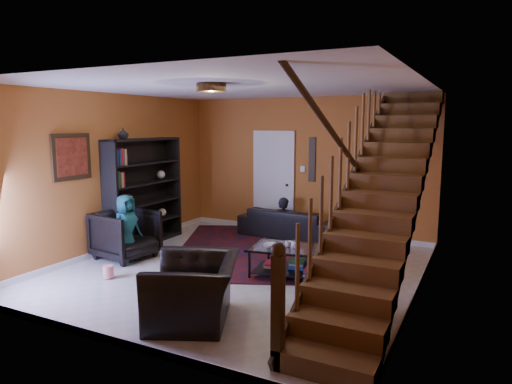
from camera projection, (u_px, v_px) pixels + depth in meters
The scene contains 21 objects.
floor at pixel (241, 270), 7.13m from camera, with size 5.50×5.50×0.00m, color beige.
room at pixel (214, 239), 8.89m from camera, with size 5.50×5.50×5.50m.
staircase at pixel (383, 191), 5.97m from camera, with size 0.95×5.02×3.18m.
bookshelf at pixel (145, 194), 8.59m from camera, with size 0.35×1.80×2.00m.
door at pixel (274, 183), 9.70m from camera, with size 0.82×0.05×2.05m, color silver.
framed_picture at pixel (72, 157), 7.23m from camera, with size 0.04×0.74×0.74m, color #98321B.
wall_hanging at pixel (312, 160), 9.24m from camera, with size 0.14×0.03×0.90m, color black.
ceiling_fixture at pixel (211, 88), 6.02m from camera, with size 0.40×0.40×0.10m, color #3F2814.
rug at pixel (269, 249), 8.30m from camera, with size 3.25×3.71×0.02m, color #4B0F0D.
sofa at pixel (289, 223), 9.19m from camera, with size 1.99×0.78×0.58m, color black.
armchair_left at pixel (126, 235), 7.71m from camera, with size 0.88×0.90×0.82m, color black.
armchair_right at pixel (194, 290), 5.26m from camera, with size 1.13×0.99×0.73m, color black.
person_adult_a at pixel (283, 227), 9.31m from camera, with size 0.45×0.30×1.25m, color black.
person_adult_b at pixel (372, 240), 8.51m from camera, with size 0.55×0.43×1.14m, color black.
person_child at pixel (126, 228), 7.56m from camera, with size 0.55×0.36×1.12m, color #1C5E6C.
coffee_table at pixel (295, 260), 6.72m from camera, with size 1.34×0.93×0.47m.
cup_a at pixel (296, 244), 6.65m from camera, with size 0.13×0.13×0.10m, color #999999.
cup_b at pixel (288, 244), 6.70m from camera, with size 0.10×0.10×0.09m, color #999999.
bowl at pixel (271, 245), 6.70m from camera, with size 0.21×0.21×0.05m, color #999999.
vase at pixel (123, 134), 7.99m from camera, with size 0.18×0.18×0.19m, color #999999.
popcorn_bucket at pixel (108, 272), 6.73m from camera, with size 0.15×0.15×0.18m, color red.
Camera 1 is at (3.32, -6.02, 2.27)m, focal length 32.00 mm.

